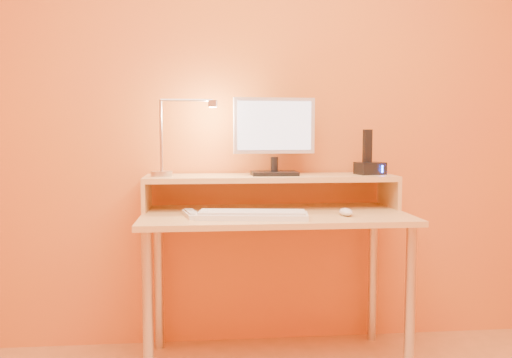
{
  "coord_description": "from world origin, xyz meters",
  "views": [
    {
      "loc": [
        -0.31,
        -1.17,
        1.08
      ],
      "look_at": [
        -0.09,
        1.13,
        0.88
      ],
      "focal_mm": 36.7,
      "sensor_mm": 36.0,
      "label": 1
    }
  ],
  "objects": [
    {
      "name": "wall_back",
      "position": [
        0.0,
        1.5,
        1.25
      ],
      "size": [
        3.0,
        0.04,
        2.5
      ],
      "primitive_type": "cube",
      "color": "orange",
      "rests_on": "floor"
    },
    {
      "name": "desk_leg_fl",
      "position": [
        -0.55,
        0.93,
        0.35
      ],
      "size": [
        0.04,
        0.04,
        0.69
      ],
      "primitive_type": "cylinder",
      "color": "silver",
      "rests_on": "floor"
    },
    {
      "name": "desk_leg_fr",
      "position": [
        0.55,
        0.93,
        0.35
      ],
      "size": [
        0.04,
        0.04,
        0.69
      ],
      "primitive_type": "cylinder",
      "color": "silver",
      "rests_on": "floor"
    },
    {
      "name": "desk_leg_bl",
      "position": [
        -0.55,
        1.43,
        0.35
      ],
      "size": [
        0.04,
        0.04,
        0.69
      ],
      "primitive_type": "cylinder",
      "color": "silver",
      "rests_on": "floor"
    },
    {
      "name": "desk_leg_br",
      "position": [
        0.55,
        1.43,
        0.35
      ],
      "size": [
        0.04,
        0.04,
        0.69
      ],
      "primitive_type": "cylinder",
      "color": "silver",
      "rests_on": "floor"
    },
    {
      "name": "desk_lower",
      "position": [
        0.0,
        1.18,
        0.71
      ],
      "size": [
        1.2,
        0.6,
        0.02
      ],
      "primitive_type": "cube",
      "color": "#E8B268",
      "rests_on": "floor"
    },
    {
      "name": "shelf_riser_left",
      "position": [
        -0.59,
        1.33,
        0.79
      ],
      "size": [
        0.02,
        0.3,
        0.14
      ],
      "primitive_type": "cube",
      "color": "#E8B268",
      "rests_on": "desk_lower"
    },
    {
      "name": "shelf_riser_right",
      "position": [
        0.59,
        1.33,
        0.79
      ],
      "size": [
        0.02,
        0.3,
        0.14
      ],
      "primitive_type": "cube",
      "color": "#E8B268",
      "rests_on": "desk_lower"
    },
    {
      "name": "desk_shelf",
      "position": [
        0.0,
        1.33,
        0.87
      ],
      "size": [
        1.2,
        0.3,
        0.02
      ],
      "primitive_type": "cube",
      "color": "#E8B268",
      "rests_on": "desk_lower"
    },
    {
      "name": "monitor_foot",
      "position": [
        0.02,
        1.33,
        0.89
      ],
      "size": [
        0.22,
        0.16,
        0.02
      ],
      "primitive_type": "cube",
      "color": "black",
      "rests_on": "desk_shelf"
    },
    {
      "name": "monitor_neck",
      "position": [
        0.02,
        1.33,
        0.93
      ],
      "size": [
        0.04,
        0.04,
        0.07
      ],
      "primitive_type": "cylinder",
      "color": "black",
      "rests_on": "monitor_foot"
    },
    {
      "name": "monitor_panel",
      "position": [
        0.02,
        1.34,
        1.12
      ],
      "size": [
        0.39,
        0.06,
        0.27
      ],
      "primitive_type": "cube",
      "rotation": [
        0.0,
        0.0,
        0.06
      ],
      "color": "silver",
      "rests_on": "monitor_neck"
    },
    {
      "name": "monitor_back",
      "position": [
        0.02,
        1.36,
        1.12
      ],
      "size": [
        0.35,
        0.03,
        0.23
      ],
      "primitive_type": "cube",
      "rotation": [
        0.0,
        0.0,
        0.06
      ],
      "color": "black",
      "rests_on": "monitor_panel"
    },
    {
      "name": "monitor_screen",
      "position": [
        0.02,
        1.32,
        1.12
      ],
      "size": [
        0.36,
        0.03,
        0.23
      ],
      "primitive_type": "cube",
      "rotation": [
        0.0,
        0.0,
        0.06
      ],
      "color": "silver",
      "rests_on": "monitor_panel"
    },
    {
      "name": "lamp_base",
      "position": [
        -0.52,
        1.3,
        0.89
      ],
      "size": [
        0.1,
        0.1,
        0.02
      ],
      "primitive_type": "cylinder",
      "color": "silver",
      "rests_on": "desk_shelf"
    },
    {
      "name": "lamp_post",
      "position": [
        -0.52,
        1.3,
        1.07
      ],
      "size": [
        0.01,
        0.01,
        0.33
      ],
      "primitive_type": "cylinder",
      "color": "silver",
      "rests_on": "lamp_base"
    },
    {
      "name": "lamp_arm",
      "position": [
        -0.4,
        1.3,
        1.24
      ],
      "size": [
        0.24,
        0.01,
        0.01
      ],
      "primitive_type": "cylinder",
      "rotation": [
        0.0,
        1.57,
        0.0
      ],
      "color": "silver",
      "rests_on": "lamp_post"
    },
    {
      "name": "lamp_head",
      "position": [
        -0.28,
        1.3,
        1.22
      ],
      "size": [
        0.04,
        0.04,
        0.03
      ],
      "primitive_type": "cylinder",
      "color": "silver",
      "rests_on": "lamp_arm"
    },
    {
      "name": "lamp_bulb",
      "position": [
        -0.28,
        1.3,
        1.2
      ],
      "size": [
        0.03,
        0.03,
        0.0
      ],
      "primitive_type": "cylinder",
      "color": "#FFEAC6",
      "rests_on": "lamp_head"
    },
    {
      "name": "phone_dock",
      "position": [
        0.49,
        1.33,
        0.91
      ],
      "size": [
        0.15,
        0.13,
        0.06
      ],
      "primitive_type": "cube",
      "rotation": [
        0.0,
        0.0,
        0.23
      ],
      "color": "black",
      "rests_on": "desk_shelf"
    },
    {
      "name": "phone_handset",
      "position": [
        0.48,
        1.33,
        1.02
      ],
      "size": [
        0.04,
        0.03,
        0.16
      ],
      "primitive_type": "cube",
      "rotation": [
        0.0,
        0.0,
        0.23
      ],
      "color": "black",
      "rests_on": "phone_dock"
    },
    {
      "name": "phone_led",
      "position": [
        0.54,
        1.28,
        0.91
      ],
      "size": [
        0.01,
        0.0,
        0.04
      ],
      "primitive_type": "cube",
      "color": "#2C64FF",
      "rests_on": "phone_dock"
    },
    {
      "name": "keyboard",
      "position": [
        -0.12,
        1.03,
        0.73
      ],
      "size": [
        0.49,
        0.21,
        0.02
      ],
      "primitive_type": "cube",
      "rotation": [
        0.0,
        0.0,
        -0.13
      ],
      "color": "white",
      "rests_on": "desk_lower"
    },
    {
      "name": "mouse",
      "position": [
        0.3,
        1.06,
        0.74
      ],
      "size": [
        0.06,
        0.1,
        0.03
      ],
      "primitive_type": "ellipsoid",
      "rotation": [
        0.0,
        0.0,
        0.06
      ],
      "color": "silver",
      "rests_on": "desk_lower"
    },
    {
      "name": "remote_control",
      "position": [
        -0.38,
        1.11,
        0.73
      ],
      "size": [
        0.09,
        0.19,
        0.02
      ],
      "primitive_type": "cube",
      "rotation": [
        0.0,
        0.0,
        0.21
      ],
      "color": "white",
      "rests_on": "desk_lower"
    }
  ]
}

